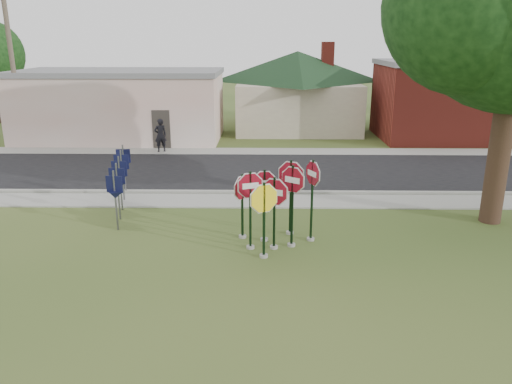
{
  "coord_description": "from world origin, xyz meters",
  "views": [
    {
      "loc": [
        -0.24,
        -12.65,
        5.98
      ],
      "look_at": [
        -0.48,
        2.0,
        1.47
      ],
      "focal_mm": 35.0,
      "sensor_mm": 36.0,
      "label": 1
    }
  ],
  "objects_px": {
    "stop_sign_center": "(274,203)",
    "pedestrian": "(160,135)",
    "stop_sign_left": "(250,200)",
    "stop_sign_yellow": "(264,210)",
    "utility_pole_near": "(12,58)"
  },
  "relations": [
    {
      "from": "stop_sign_center",
      "to": "pedestrian",
      "type": "height_order",
      "value": "stop_sign_center"
    },
    {
      "from": "pedestrian",
      "to": "stop_sign_yellow",
      "type": "bearing_deg",
      "value": 87.53
    },
    {
      "from": "stop_sign_left",
      "to": "utility_pole_near",
      "type": "distance_m",
      "value": 19.77
    },
    {
      "from": "stop_sign_yellow",
      "to": "stop_sign_left",
      "type": "bearing_deg",
      "value": 122.86
    },
    {
      "from": "stop_sign_center",
      "to": "stop_sign_left",
      "type": "bearing_deg",
      "value": -178.82
    },
    {
      "from": "stop_sign_left",
      "to": "stop_sign_yellow",
      "type": "bearing_deg",
      "value": -57.14
    },
    {
      "from": "stop_sign_left",
      "to": "utility_pole_near",
      "type": "height_order",
      "value": "utility_pole_near"
    },
    {
      "from": "stop_sign_center",
      "to": "stop_sign_yellow",
      "type": "xyz_separation_m",
      "value": [
        -0.3,
        -0.63,
        0.01
      ]
    },
    {
      "from": "stop_sign_center",
      "to": "utility_pole_near",
      "type": "distance_m",
      "value": 20.25
    },
    {
      "from": "stop_sign_center",
      "to": "utility_pole_near",
      "type": "bearing_deg",
      "value": 134.89
    },
    {
      "from": "stop_sign_yellow",
      "to": "utility_pole_near",
      "type": "distance_m",
      "value": 20.49
    },
    {
      "from": "stop_sign_left",
      "to": "stop_sign_center",
      "type": "bearing_deg",
      "value": 1.18
    },
    {
      "from": "stop_sign_center",
      "to": "utility_pole_near",
      "type": "height_order",
      "value": "utility_pole_near"
    },
    {
      "from": "stop_sign_left",
      "to": "pedestrian",
      "type": "relative_size",
      "value": 1.37
    },
    {
      "from": "stop_sign_center",
      "to": "stop_sign_yellow",
      "type": "height_order",
      "value": "stop_sign_yellow"
    }
  ]
}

